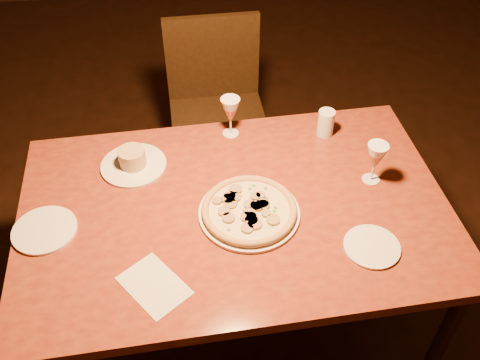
{
  "coord_description": "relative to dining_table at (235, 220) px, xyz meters",
  "views": [
    {
      "loc": [
        -0.05,
        -1.16,
        2.14
      ],
      "look_at": [
        0.07,
        0.15,
        0.87
      ],
      "focal_mm": 40.0,
      "sensor_mm": 36.0,
      "label": 1
    }
  ],
  "objects": [
    {
      "name": "floor",
      "position": [
        -0.04,
        -0.1,
        -0.72
      ],
      "size": [
        7.0,
        7.0,
        0.0
      ],
      "primitive_type": "plane",
      "color": "black",
      "rests_on": "ground"
    },
    {
      "name": "dining_table",
      "position": [
        0.0,
        0.0,
        0.0
      ],
      "size": [
        1.55,
        1.06,
        0.79
      ],
      "rotation": [
        0.0,
        0.0,
        0.07
      ],
      "color": "brown",
      "rests_on": "floor"
    },
    {
      "name": "chair_far",
      "position": [
        -0.02,
        0.93,
        -0.18
      ],
      "size": [
        0.49,
        0.49,
        0.96
      ],
      "rotation": [
        0.0,
        0.0,
        0.06
      ],
      "color": "black",
      "rests_on": "floor"
    },
    {
      "name": "pizza_plate",
      "position": [
        0.05,
        -0.04,
        0.09
      ],
      "size": [
        0.35,
        0.35,
        0.04
      ],
      "color": "silver",
      "rests_on": "dining_table"
    },
    {
      "name": "ramekin_saucer",
      "position": [
        -0.36,
        0.24,
        0.1
      ],
      "size": [
        0.24,
        0.24,
        0.08
      ],
      "color": "silver",
      "rests_on": "dining_table"
    },
    {
      "name": "wine_glass_far",
      "position": [
        0.02,
        0.4,
        0.15
      ],
      "size": [
        0.08,
        0.08,
        0.17
      ],
      "primitive_type": null,
      "color": "#C86E53",
      "rests_on": "dining_table"
    },
    {
      "name": "wine_glass_right",
      "position": [
        0.5,
        0.09,
        0.15
      ],
      "size": [
        0.07,
        0.07,
        0.16
      ],
      "primitive_type": null,
      "color": "#C86E53",
      "rests_on": "dining_table"
    },
    {
      "name": "water_tumbler",
      "position": [
        0.39,
        0.36,
        0.12
      ],
      "size": [
        0.07,
        0.07,
        0.11
      ],
      "primitive_type": "cylinder",
      "color": "silver",
      "rests_on": "dining_table"
    },
    {
      "name": "side_plate_left",
      "position": [
        -0.64,
        -0.06,
        0.08
      ],
      "size": [
        0.21,
        0.21,
        0.01
      ],
      "primitive_type": "cylinder",
      "color": "silver",
      "rests_on": "dining_table"
    },
    {
      "name": "side_plate_near",
      "position": [
        0.42,
        -0.22,
        0.07
      ],
      "size": [
        0.18,
        0.18,
        0.01
      ],
      "primitive_type": "cylinder",
      "color": "silver",
      "rests_on": "dining_table"
    },
    {
      "name": "menu_card",
      "position": [
        -0.27,
        -0.31,
        0.07
      ],
      "size": [
        0.24,
        0.25,
        0.0
      ],
      "primitive_type": "cube",
      "rotation": [
        0.0,
        0.0,
        0.67
      ],
      "color": "beige",
      "rests_on": "dining_table"
    }
  ]
}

